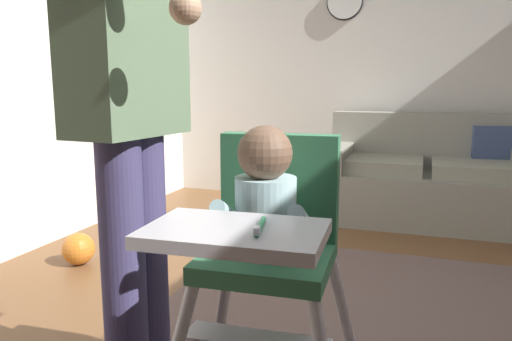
{
  "coord_description": "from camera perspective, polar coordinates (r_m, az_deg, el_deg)",
  "views": [
    {
      "loc": [
        0.27,
        -2.0,
        1.08
      ],
      "look_at": [
        -0.23,
        -0.55,
        0.81
      ],
      "focal_mm": 34.14,
      "sensor_mm": 36.0,
      "label": 1
    }
  ],
  "objects": [
    {
      "name": "adult_standing",
      "position": [
        1.57,
        -14.45,
        6.44
      ],
      "size": [
        0.51,
        0.53,
        1.75
      ],
      "rotation": [
        0.0,
        0.0,
        -0.09
      ],
      "color": "#413A63",
      "rests_on": "ground"
    },
    {
      "name": "wall_far",
      "position": [
        4.67,
        16.08,
        12.45
      ],
      "size": [
        5.12,
        0.06,
        2.65
      ],
      "primitive_type": "cube",
      "color": "silver",
      "rests_on": "ground"
    },
    {
      "name": "toy_ball",
      "position": [
        3.21,
        -20.09,
        -8.62
      ],
      "size": [
        0.2,
        0.2,
        0.2
      ],
      "primitive_type": "sphere",
      "color": "orange",
      "rests_on": "ground"
    },
    {
      "name": "couch",
      "position": [
        4.2,
        19.41,
        -1.0
      ],
      "size": [
        1.63,
        0.86,
        0.86
      ],
      "rotation": [
        0.0,
        0.0,
        -1.57
      ],
      "color": "gray",
      "rests_on": "ground"
    },
    {
      "name": "high_chair",
      "position": [
        1.38,
        1.31,
        -6.94
      ],
      "size": [
        0.64,
        0.75,
        0.98
      ],
      "rotation": [
        0.0,
        0.0,
        -1.51
      ],
      "color": "silver",
      "rests_on": "ground"
    },
    {
      "name": "wall_clock",
      "position": [
        4.73,
        10.35,
        18.89
      ],
      "size": [
        0.33,
        0.04,
        0.33
      ],
      "color": "white"
    }
  ]
}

